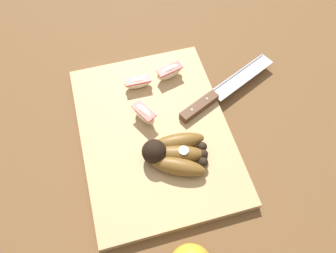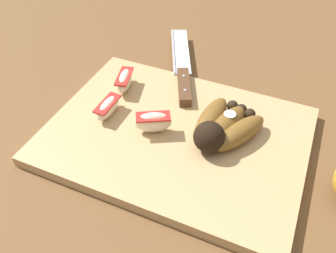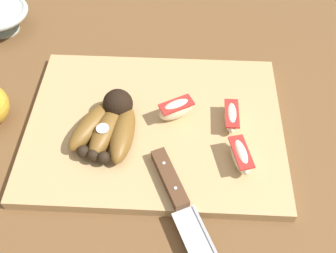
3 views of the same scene
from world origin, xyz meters
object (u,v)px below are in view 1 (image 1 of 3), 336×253
(banana_bunch, at_px, (174,154))
(chefs_knife, at_px, (215,96))
(apple_wedge_far, at_px, (170,72))
(apple_wedge_near, at_px, (138,82))
(apple_wedge_middle, at_px, (144,114))

(banana_bunch, distance_m, chefs_knife, 0.18)
(chefs_knife, height_order, apple_wedge_far, apple_wedge_far)
(apple_wedge_far, bearing_deg, apple_wedge_near, -83.20)
(chefs_knife, distance_m, apple_wedge_near, 0.18)
(banana_bunch, relative_size, apple_wedge_near, 2.10)
(chefs_knife, height_order, apple_wedge_near, apple_wedge_near)
(banana_bunch, bearing_deg, apple_wedge_near, -171.85)
(chefs_knife, bearing_deg, apple_wedge_far, -135.72)
(apple_wedge_middle, bearing_deg, apple_wedge_near, 175.59)
(apple_wedge_near, bearing_deg, apple_wedge_far, 96.80)
(apple_wedge_middle, height_order, apple_wedge_far, apple_wedge_middle)
(chefs_knife, height_order, apple_wedge_middle, apple_wedge_middle)
(banana_bunch, xyz_separation_m, apple_wedge_near, (-0.20, -0.03, -0.00))
(chefs_knife, bearing_deg, apple_wedge_near, -115.30)
(apple_wedge_middle, distance_m, apple_wedge_far, 0.13)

